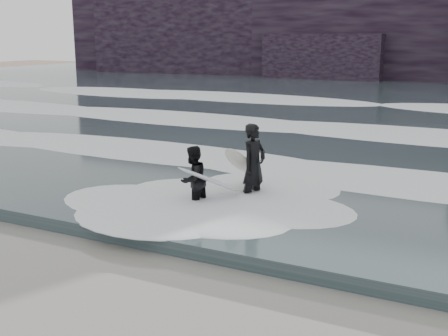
{
  "coord_description": "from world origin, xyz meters",
  "views": [
    {
      "loc": [
        6.1,
        -5.25,
        4.04
      ],
      "look_at": [
        0.43,
        6.02,
        1.0
      ],
      "focal_mm": 45.0,
      "sensor_mm": 36.0,
      "label": 1
    }
  ],
  "objects": [
    {
      "name": "sea",
      "position": [
        0.0,
        29.0,
        0.15
      ],
      "size": [
        90.0,
        52.0,
        0.3
      ],
      "primitive_type": "cube",
      "color": "#313F43",
      "rests_on": "ground"
    },
    {
      "name": "surfer_left",
      "position": [
        0.88,
        6.6,
        1.0
      ],
      "size": [
        1.13,
        1.84,
        1.99
      ],
      "color": "black",
      "rests_on": "ground"
    },
    {
      "name": "foam_near",
      "position": [
        0.0,
        9.0,
        0.4
      ],
      "size": [
        60.0,
        3.2,
        0.2
      ],
      "primitive_type": "ellipsoid",
      "color": "white",
      "rests_on": "sea"
    },
    {
      "name": "foam_mid",
      "position": [
        0.0,
        16.0,
        0.42
      ],
      "size": [
        60.0,
        4.0,
        0.24
      ],
      "primitive_type": "ellipsoid",
      "color": "white",
      "rests_on": "sea"
    },
    {
      "name": "headland",
      "position": [
        0.0,
        46.0,
        5.0
      ],
      "size": [
        70.0,
        9.0,
        10.0
      ],
      "primitive_type": "cube",
      "color": "black",
      "rests_on": "ground"
    },
    {
      "name": "ground",
      "position": [
        0.0,
        0.0,
        0.0
      ],
      "size": [
        120.0,
        120.0,
        0.0
      ],
      "primitive_type": "plane",
      "color": "#825F49",
      "rests_on": "ground"
    },
    {
      "name": "foam_far",
      "position": [
        0.0,
        25.0,
        0.45
      ],
      "size": [
        60.0,
        4.8,
        0.3
      ],
      "primitive_type": "ellipsoid",
      "color": "white",
      "rests_on": "sea"
    },
    {
      "name": "surfer_right",
      "position": [
        -0.03,
        5.44,
        0.79
      ],
      "size": [
        1.34,
        1.78,
        1.58
      ],
      "color": "black",
      "rests_on": "ground"
    }
  ]
}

